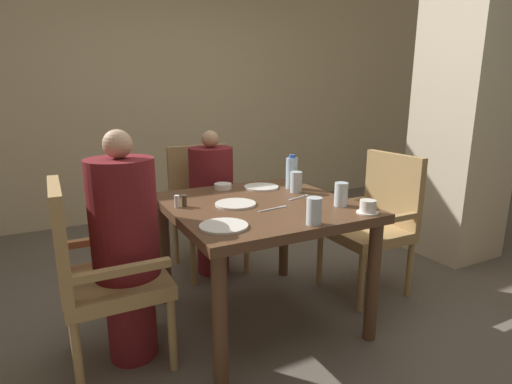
{
  "coord_description": "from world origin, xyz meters",
  "views": [
    {
      "loc": [
        -1.02,
        -1.91,
        1.32
      ],
      "look_at": [
        0.0,
        0.05,
        0.78
      ],
      "focal_mm": 28.0,
      "sensor_mm": 36.0,
      "label": 1
    }
  ],
  "objects_px": {
    "chair_right_side": "(375,218)",
    "diner_in_left_chair": "(126,246)",
    "water_bottle": "(292,173)",
    "glass_tall_near": "(341,194)",
    "glass_tall_far": "(314,211)",
    "plate_main_right": "(235,204)",
    "bowl_small": "(223,186)",
    "glass_tall_mid": "(296,182)",
    "teacup_with_saucer": "(368,207)",
    "plate_main_left": "(224,226)",
    "diner_in_far_chair": "(212,201)",
    "chair_left_side": "(97,269)",
    "plate_dessert_center": "(261,187)",
    "chair_far_side": "(205,203)"
  },
  "relations": [
    {
      "from": "plate_dessert_center",
      "to": "teacup_with_saucer",
      "type": "xyz_separation_m",
      "value": [
        0.21,
        -0.75,
        0.03
      ]
    },
    {
      "from": "plate_main_left",
      "to": "teacup_with_saucer",
      "type": "bearing_deg",
      "value": -10.27
    },
    {
      "from": "glass_tall_far",
      "to": "glass_tall_mid",
      "type": "bearing_deg",
      "value": 64.41
    },
    {
      "from": "diner_in_left_chair",
      "to": "plate_main_right",
      "type": "bearing_deg",
      "value": 1.65
    },
    {
      "from": "chair_left_side",
      "to": "diner_in_far_chair",
      "type": "distance_m",
      "value": 1.17
    },
    {
      "from": "plate_main_left",
      "to": "bowl_small",
      "type": "height_order",
      "value": "bowl_small"
    },
    {
      "from": "chair_right_side",
      "to": "diner_in_left_chair",
      "type": "bearing_deg",
      "value": 180.0
    },
    {
      "from": "glass_tall_near",
      "to": "glass_tall_far",
      "type": "bearing_deg",
      "value": -148.41
    },
    {
      "from": "chair_far_side",
      "to": "bowl_small",
      "type": "bearing_deg",
      "value": -96.57
    },
    {
      "from": "diner_in_left_chair",
      "to": "bowl_small",
      "type": "bearing_deg",
      "value": 30.52
    },
    {
      "from": "glass_tall_near",
      "to": "glass_tall_far",
      "type": "relative_size",
      "value": 1.0
    },
    {
      "from": "diner_in_far_chair",
      "to": "plate_main_left",
      "type": "relative_size",
      "value": 4.76
    },
    {
      "from": "bowl_small",
      "to": "plate_dessert_center",
      "type": "bearing_deg",
      "value": -20.73
    },
    {
      "from": "chair_far_side",
      "to": "diner_in_left_chair",
      "type": "bearing_deg",
      "value": -129.58
    },
    {
      "from": "diner_in_left_chair",
      "to": "glass_tall_far",
      "type": "relative_size",
      "value": 8.99
    },
    {
      "from": "plate_main_left",
      "to": "glass_tall_near",
      "type": "height_order",
      "value": "glass_tall_near"
    },
    {
      "from": "chair_left_side",
      "to": "glass_tall_near",
      "type": "relative_size",
      "value": 7.22
    },
    {
      "from": "chair_left_side",
      "to": "plate_main_right",
      "type": "height_order",
      "value": "chair_left_side"
    },
    {
      "from": "diner_in_left_chair",
      "to": "plate_main_left",
      "type": "relative_size",
      "value": 5.17
    },
    {
      "from": "plate_main_left",
      "to": "plate_dessert_center",
      "type": "xyz_separation_m",
      "value": [
        0.53,
        0.62,
        0.0
      ]
    },
    {
      "from": "bowl_small",
      "to": "glass_tall_far",
      "type": "xyz_separation_m",
      "value": [
        0.1,
        -0.86,
        0.05
      ]
    },
    {
      "from": "chair_left_side",
      "to": "plate_main_left",
      "type": "bearing_deg",
      "value": -29.7
    },
    {
      "from": "plate_main_right",
      "to": "chair_far_side",
      "type": "bearing_deg",
      "value": 80.63
    },
    {
      "from": "water_bottle",
      "to": "glass_tall_near",
      "type": "bearing_deg",
      "value": -88.47
    },
    {
      "from": "water_bottle",
      "to": "teacup_with_saucer",
      "type": "bearing_deg",
      "value": -86.07
    },
    {
      "from": "chair_far_side",
      "to": "glass_tall_near",
      "type": "distance_m",
      "value": 1.25
    },
    {
      "from": "diner_in_far_chair",
      "to": "chair_right_side",
      "type": "distance_m",
      "value": 1.17
    },
    {
      "from": "chair_far_side",
      "to": "plate_main_right",
      "type": "relative_size",
      "value": 4.15
    },
    {
      "from": "plate_main_left",
      "to": "plate_main_right",
      "type": "bearing_deg",
      "value": 57.23
    },
    {
      "from": "diner_in_far_chair",
      "to": "bowl_small",
      "type": "height_order",
      "value": "diner_in_far_chair"
    },
    {
      "from": "glass_tall_near",
      "to": "glass_tall_mid",
      "type": "relative_size",
      "value": 1.0
    },
    {
      "from": "diner_in_left_chair",
      "to": "glass_tall_near",
      "type": "xyz_separation_m",
      "value": [
        1.1,
        -0.26,
        0.19
      ]
    },
    {
      "from": "chair_left_side",
      "to": "bowl_small",
      "type": "bearing_deg",
      "value": 26.07
    },
    {
      "from": "diner_in_left_chair",
      "to": "plate_main_right",
      "type": "distance_m",
      "value": 0.61
    },
    {
      "from": "bowl_small",
      "to": "glass_tall_near",
      "type": "distance_m",
      "value": 0.79
    },
    {
      "from": "teacup_with_saucer",
      "to": "plate_dessert_center",
      "type": "bearing_deg",
      "value": 105.82
    },
    {
      "from": "teacup_with_saucer",
      "to": "chair_left_side",
      "type": "bearing_deg",
      "value": 161.03
    },
    {
      "from": "teacup_with_saucer",
      "to": "water_bottle",
      "type": "bearing_deg",
      "value": 93.93
    },
    {
      "from": "chair_left_side",
      "to": "plate_main_right",
      "type": "xyz_separation_m",
      "value": [
        0.74,
        0.02,
        0.22
      ]
    },
    {
      "from": "bowl_small",
      "to": "glass_tall_far",
      "type": "relative_size",
      "value": 0.87
    },
    {
      "from": "chair_left_side",
      "to": "water_bottle",
      "type": "xyz_separation_m",
      "value": [
        1.23,
        0.22,
        0.32
      ]
    },
    {
      "from": "diner_in_far_chair",
      "to": "teacup_with_saucer",
      "type": "relative_size",
      "value": 9.53
    },
    {
      "from": "diner_in_left_chair",
      "to": "chair_right_side",
      "type": "bearing_deg",
      "value": 0.0
    },
    {
      "from": "chair_left_side",
      "to": "diner_in_left_chair",
      "type": "distance_m",
      "value": 0.17
    },
    {
      "from": "diner_in_far_chair",
      "to": "bowl_small",
      "type": "relative_size",
      "value": 9.59
    },
    {
      "from": "plate_main_right",
      "to": "teacup_with_saucer",
      "type": "relative_size",
      "value": 2.0
    },
    {
      "from": "glass_tall_near",
      "to": "water_bottle",
      "type": "bearing_deg",
      "value": 91.53
    },
    {
      "from": "chair_left_side",
      "to": "chair_far_side",
      "type": "relative_size",
      "value": 1.0
    },
    {
      "from": "diner_in_left_chair",
      "to": "water_bottle",
      "type": "bearing_deg",
      "value": 11.22
    },
    {
      "from": "chair_left_side",
      "to": "bowl_small",
      "type": "height_order",
      "value": "chair_left_side"
    }
  ]
}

